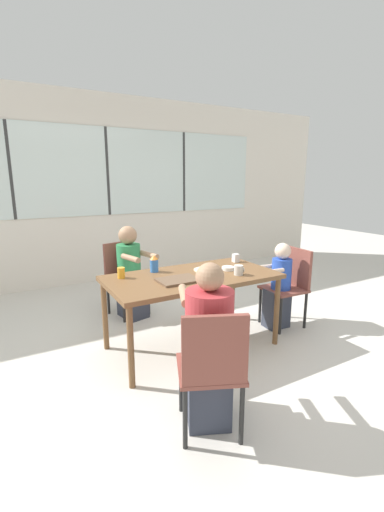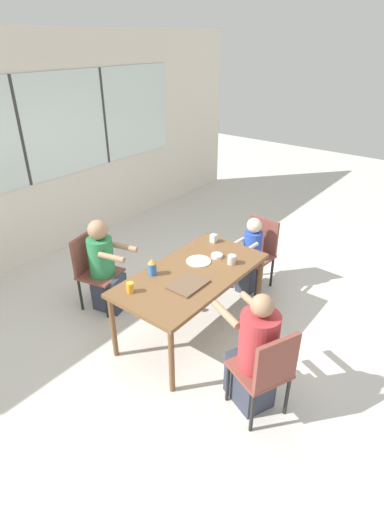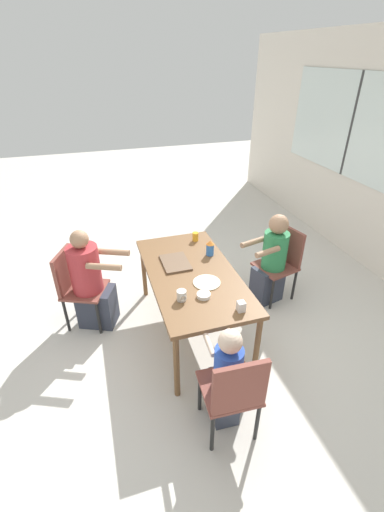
{
  "view_description": "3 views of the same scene",
  "coord_description": "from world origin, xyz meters",
  "views": [
    {
      "loc": [
        -1.49,
        -2.64,
        1.58
      ],
      "look_at": [
        0.0,
        0.0,
        0.89
      ],
      "focal_mm": 24.0,
      "sensor_mm": 36.0,
      "label": 1
    },
    {
      "loc": [
        -2.57,
        -2.01,
        2.71
      ],
      "look_at": [
        0.0,
        0.0,
        0.89
      ],
      "focal_mm": 28.0,
      "sensor_mm": 36.0,
      "label": 2
    },
    {
      "loc": [
        2.58,
        -0.8,
        2.51
      ],
      "look_at": [
        0.0,
        0.0,
        0.89
      ],
      "focal_mm": 24.0,
      "sensor_mm": 36.0,
      "label": 3
    }
  ],
  "objects": [
    {
      "name": "person_woman_green_shirt",
      "position": [
        -0.24,
        1.0,
        0.49
      ],
      "size": [
        0.38,
        0.54,
        1.06
      ],
      "rotation": [
        0.0,
        0.0,
        -2.9
      ],
      "color": "#333847",
      "rests_on": "ground_plane"
    },
    {
      "name": "juice_glass",
      "position": [
        -0.6,
        0.22,
        0.76
      ],
      "size": [
        0.07,
        0.07,
        0.1
      ],
      "color": "gold",
      "rests_on": "dining_table"
    },
    {
      "name": "ground_plane",
      "position": [
        0.0,
        0.0,
        0.0
      ],
      "size": [
        16.0,
        16.0,
        0.0
      ],
      "primitive_type": "plane",
      "color": "beige"
    },
    {
      "name": "food_tray_dark",
      "position": [
        -0.2,
        -0.11,
        0.72
      ],
      "size": [
        0.35,
        0.26,
        0.02
      ],
      "color": "brown",
      "rests_on": "dining_table"
    },
    {
      "name": "chair_for_toddler",
      "position": [
        1.19,
        -0.06,
        0.5
      ],
      "size": [
        0.42,
        0.42,
        0.85
      ],
      "rotation": [
        0.0,
        0.0,
        1.52
      ],
      "color": "brown",
      "rests_on": "ground_plane"
    },
    {
      "name": "chair_for_man_blue_shirt",
      "position": [
        -0.48,
        -1.09,
        0.5
      ],
      "size": [
        0.53,
        0.53,
        0.85
      ],
      "rotation": [
        0.0,
        0.0,
        -0.41
      ],
      "color": "brown",
      "rests_on": "ground_plane"
    },
    {
      "name": "bowl_white_shallow",
      "position": [
        0.39,
        -0.02,
        0.73
      ],
      "size": [
        0.12,
        0.12,
        0.03
      ],
      "color": "white",
      "rests_on": "dining_table"
    },
    {
      "name": "person_toddler",
      "position": [
        1.04,
        -0.06,
        0.43
      ],
      "size": [
        0.4,
        0.24,
        0.92
      ],
      "rotation": [
        0.0,
        0.0,
        1.52
      ],
      "color": "#333847",
      "rests_on": "ground_plane"
    },
    {
      "name": "plate_tortillas",
      "position": [
        0.21,
        0.08,
        0.72
      ],
      "size": [
        0.25,
        0.25,
        0.01
      ],
      "color": "beige",
      "rests_on": "dining_table"
    },
    {
      "name": "chair_for_woman_green_shirt",
      "position": [
        -0.28,
        1.16,
        0.5
      ],
      "size": [
        0.48,
        0.48,
        0.85
      ],
      "rotation": [
        0.0,
        0.0,
        -2.9
      ],
      "color": "brown",
      "rests_on": "ground_plane"
    },
    {
      "name": "sippy_cup",
      "position": [
        -0.26,
        0.27,
        0.8
      ],
      "size": [
        0.08,
        0.08,
        0.17
      ],
      "color": "blue",
      "rests_on": "dining_table"
    },
    {
      "name": "milk_carton_small",
      "position": [
        0.65,
        0.21,
        0.76
      ],
      "size": [
        0.06,
        0.06,
        0.09
      ],
      "color": "silver",
      "rests_on": "dining_table"
    },
    {
      "name": "wall_back_with_windows",
      "position": [
        0.0,
        2.63,
        1.42
      ],
      "size": [
        8.4,
        0.08,
        2.8
      ],
      "color": "silver",
      "rests_on": "ground_plane"
    },
    {
      "name": "coffee_mug",
      "position": [
        0.38,
        -0.21,
        0.76
      ],
      "size": [
        0.09,
        0.08,
        0.09
      ],
      "color": "beige",
      "rests_on": "dining_table"
    },
    {
      "name": "person_man_blue_shirt",
      "position": [
        -0.41,
        -0.94,
        0.49
      ],
      "size": [
        0.49,
        0.62,
        1.09
      ],
      "rotation": [
        0.0,
        0.0,
        -0.41
      ],
      "color": "#333847",
      "rests_on": "ground_plane"
    },
    {
      "name": "dining_table",
      "position": [
        0.0,
        0.0,
        0.65
      ],
      "size": [
        1.56,
        0.81,
        0.71
      ],
      "color": "brown",
      "rests_on": "ground_plane"
    }
  ]
}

